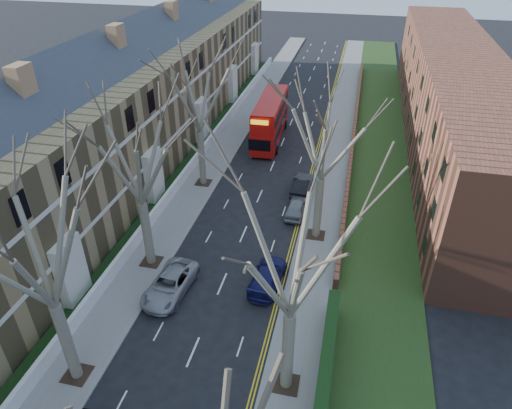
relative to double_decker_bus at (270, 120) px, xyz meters
The scene contains 16 objects.
pavement_left 4.99m from the double_decker_bus, behind, with size 3.00×102.00×0.12m, color slate.
pavement_right 7.89m from the double_decker_bus, ahead, with size 3.00×102.00×0.12m, color slate.
terrace_left 15.08m from the double_decker_bus, 145.16° to the right, with size 9.70×78.00×13.60m.
flats_right 19.54m from the double_decker_bus, 10.68° to the left, with size 13.97×54.00×10.00m.
front_wall_left 10.52m from the double_decker_bus, 125.90° to the right, with size 0.30×78.00×1.00m.
grass_verge_right 12.25m from the double_decker_bus, ahead, with size 6.00×102.00×0.06m.
tree_left_mid 34.44m from the double_decker_bus, 97.07° to the right, with size 10.50×10.50×14.71m.
tree_left_far 24.77m from the double_decker_bus, 100.03° to the right, with size 10.15×10.15×14.22m.
tree_left_dist 14.15m from the double_decker_bus, 109.94° to the right, with size 10.50×10.50×14.71m.
tree_right_mid 33.05m from the double_decker_bus, 76.99° to the right, with size 10.50×10.50×14.71m.
tree_right_far 20.10m from the double_decker_bus, 67.37° to the right, with size 10.15×10.15×14.22m.
double_decker_bus is the anchor object (origin of this frame).
car_left_far 26.09m from the double_decker_bus, 93.48° to the right, with size 2.38×5.17×1.44m, color #96959A.
car_right_near 24.20m from the double_decker_bus, 78.93° to the right, with size 1.94×4.77×1.38m, color #16164D.
car_right_mid 15.55m from the double_decker_bus, 70.13° to the right, with size 1.59×3.95×1.35m, color gray.
car_right_far 12.01m from the double_decker_bus, 64.21° to the right, with size 1.52×4.36×1.44m, color black.
Camera 1 is at (7.62, -7.61, 21.68)m, focal length 32.00 mm.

